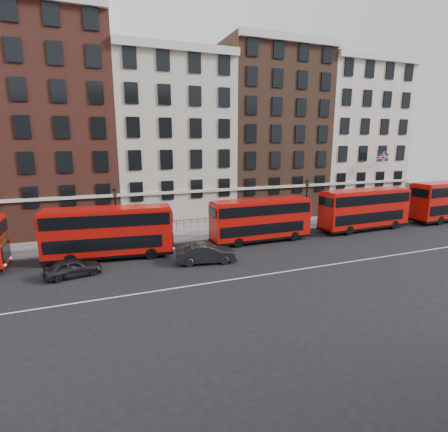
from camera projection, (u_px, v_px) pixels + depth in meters
name	position (u px, v px, depth m)	size (l,w,h in m)	color
ground	(226.00, 269.00, 26.44)	(120.00, 120.00, 0.00)	black
pavement	(189.00, 234.00, 36.00)	(80.00, 5.00, 0.15)	slate
kerb	(196.00, 241.00, 33.72)	(80.00, 0.30, 0.16)	gray
road_centre_line	(237.00, 279.00, 24.61)	(70.00, 0.12, 0.01)	white
building_terrace	(168.00, 135.00, 40.48)	(64.00, 11.95, 22.00)	beige
bus_b	(108.00, 232.00, 28.44)	(10.39, 3.63, 4.28)	#BB0E09
bus_c	(260.00, 219.00, 33.31)	(9.81, 2.42, 4.11)	#BB0E09
bus_d	(364.00, 208.00, 37.66)	(10.67, 2.98, 4.44)	#BB0E09
car_rear	(73.00, 268.00, 24.91)	(1.56, 3.88, 1.32)	black
car_front	(206.00, 253.00, 27.73)	(1.65, 4.73, 1.56)	black
lamp_post_left	(116.00, 214.00, 31.30)	(0.44, 0.44, 5.33)	black
lamp_post_right	(307.00, 201.00, 38.30)	(0.44, 0.44, 5.33)	black
traffic_light	(388.00, 201.00, 41.70)	(0.25, 0.45, 3.27)	black
iron_railings	(184.00, 224.00, 37.89)	(6.60, 0.06, 1.00)	black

